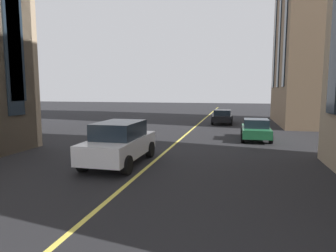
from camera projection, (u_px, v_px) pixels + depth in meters
The scene contains 4 objects.
lane_centre_line at pixel (176, 142), 18.27m from camera, with size 80.00×0.16×0.01m.
car_white_parked_b at pixel (120, 142), 12.87m from camera, with size 4.70×2.14×1.88m.
car_green_near at pixel (256, 129), 19.19m from camera, with size 3.90×1.89×1.40m.
car_black_trailing at pixel (222, 116), 28.73m from camera, with size 4.40×1.95×1.37m.
Camera 1 is at (2.36, -3.66, 3.24)m, focal length 31.03 mm.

